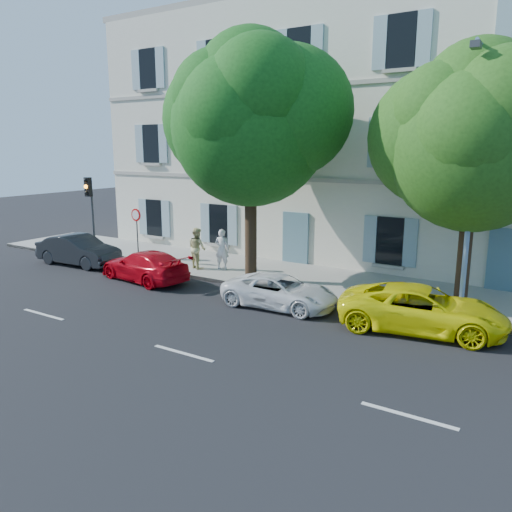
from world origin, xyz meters
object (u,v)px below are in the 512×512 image
Objects in this scene: road_sign at (137,224)px; pedestrian_a at (222,249)px; car_yellow_supercar at (422,309)px; pedestrian_b at (197,248)px; car_white_coupe at (280,291)px; tree_left at (251,127)px; car_red_coupe at (145,266)px; street_lamp at (472,170)px; traffic_light at (90,200)px; tree_right at (474,147)px; car_dark_sedan at (79,250)px.

pedestrian_a is at bearing 12.96° from road_sign.
car_yellow_supercar is 2.69× the size of pedestrian_b.
car_white_coupe is 0.43× the size of tree_left.
road_sign is 3.26m from pedestrian_b.
road_sign is 1.41× the size of pedestrian_a.
car_yellow_supercar is at bearing -13.32° from tree_left.
pedestrian_a is at bearing 154.27° from car_red_coupe.
street_lamp reaches higher than pedestrian_a.
car_yellow_supercar is at bearing -115.58° from street_lamp.
tree_right is at bearing 3.20° from traffic_light.
car_white_coupe is at bearing 132.90° from pedestrian_a.
pedestrian_b is (5.49, 1.98, 0.35)m from car_dark_sedan.
street_lamp is (7.96, -0.05, -1.39)m from tree_left.
road_sign is at bearing 73.72° from car_yellow_supercar.
tree_left is 7.52m from road_sign.
tree_right is 4.59× the size of pedestrian_a.
tree_right is (11.85, 2.56, 4.79)m from car_red_coupe.
traffic_light is (-16.22, 1.44, 2.27)m from car_yellow_supercar.
tree_left is at bearing 0.12° from road_sign.
tree_left is 8.08m from street_lamp.
pedestrian_a is at bearing -73.30° from car_dark_sedan.
car_red_coupe is at bearing -17.81° from traffic_light.
street_lamp is at bearing -88.50° from car_dark_sedan.
pedestrian_a is at bearing 155.84° from tree_left.
traffic_light is 0.47× the size of street_lamp.
tree_left is 7.90m from tree_right.
tree_right is at bearing 2.83° from road_sign.
tree_right is at bearing -67.08° from car_white_coupe.
pedestrian_b is (-3.17, 0.54, -5.09)m from tree_left.
pedestrian_a is 1.14m from pedestrian_b.
road_sign is at bearing 30.15° from pedestrian_b.
road_sign is at bearing 5.05° from traffic_light.
tree_left reaches higher than pedestrian_a.
car_red_coupe is at bearing -39.73° from road_sign.
car_red_coupe is 6.44m from car_white_coupe.
car_yellow_supercar is at bearing -172.20° from pedestrian_b.
car_dark_sedan is 0.53× the size of street_lamp.
tree_left reaches higher than road_sign.
pedestrian_a is at bearing 64.98° from car_yellow_supercar.
road_sign is at bearing -62.60° from car_dark_sedan.
pedestrian_b reaches higher than car_yellow_supercar.
tree_right reaches higher than pedestrian_a.
car_red_coupe is at bearing 86.23° from car_white_coupe.
road_sign is at bearing 179.83° from street_lamp.
traffic_light reaches higher than road_sign.
pedestrian_a is 0.99× the size of pedestrian_b.
car_white_coupe is at bearing -8.40° from traffic_light.
road_sign is 1.39× the size of pedestrian_b.
traffic_light is 6.22m from pedestrian_b.
street_lamp is at bearing -163.04° from pedestrian_b.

